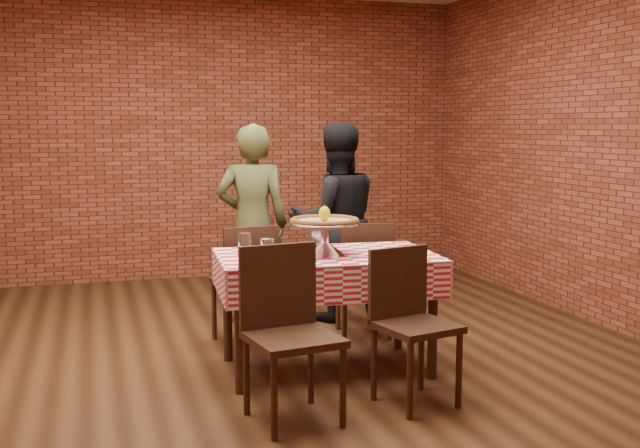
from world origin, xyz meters
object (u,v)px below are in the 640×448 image
(chair_far_left, at_px, (243,284))
(chair_far_right, at_px, (363,278))
(water_glass_right, at_px, (245,244))
(chair_near_right, at_px, (417,329))
(pizza, at_px, (325,222))
(diner_black, at_px, (336,222))
(pizza_stand, at_px, (325,239))
(chair_near_left, at_px, (293,336))
(table, at_px, (326,313))
(water_glass_left, at_px, (267,250))
(condiment_caddy, at_px, (317,236))
(diner_olive, at_px, (252,223))

(chair_far_left, bearing_deg, chair_far_right, 168.64)
(water_glass_right, distance_m, chair_near_right, 1.27)
(pizza, bearing_deg, diner_black, 69.05)
(pizza_stand, bearing_deg, chair_far_right, 53.78)
(chair_near_left, distance_m, chair_near_right, 0.73)
(water_glass_right, height_order, diner_black, diner_black)
(pizza, xyz_separation_m, chair_near_left, (-0.41, -0.78, -0.50))
(table, height_order, chair_near_left, chair_near_left)
(pizza, xyz_separation_m, chair_far_left, (-0.38, 0.77, -0.53))
(pizza_stand, distance_m, pizza, 0.11)
(chair_far_left, bearing_deg, water_glass_left, 80.79)
(chair_far_right, bearing_deg, table, 63.98)
(table, xyz_separation_m, water_glass_left, (-0.41, -0.12, 0.45))
(chair_near_right, bearing_deg, diner_black, 71.48)
(condiment_caddy, bearing_deg, pizza, -98.66)
(pizza_stand, height_order, condiment_caddy, pizza_stand)
(table, distance_m, water_glass_right, 0.69)
(condiment_caddy, distance_m, chair_far_left, 0.74)
(diner_black, bearing_deg, water_glass_right, 50.09)
(pizza, relative_size, diner_olive, 0.28)
(pizza_stand, height_order, water_glass_left, pizza_stand)
(pizza, xyz_separation_m, chair_near_right, (0.32, -0.73, -0.53))
(chair_near_right, bearing_deg, condiment_caddy, 90.65)
(condiment_caddy, bearing_deg, water_glass_right, -165.15)
(chair_near_left, bearing_deg, diner_olive, 74.45)
(chair_near_right, height_order, chair_far_right, chair_near_right)
(water_glass_right, relative_size, chair_far_right, 0.15)
(water_glass_left, height_order, chair_near_right, water_glass_left)
(water_glass_right, xyz_separation_m, diner_olive, (0.31, 1.23, -0.03))
(water_glass_right, distance_m, chair_far_right, 1.21)
(condiment_caddy, distance_m, chair_far_right, 0.74)
(pizza_stand, xyz_separation_m, chair_near_right, (0.32, -0.73, -0.42))
(table, bearing_deg, condiment_caddy, 84.34)
(chair_far_right, bearing_deg, water_glass_left, 51.51)
(pizza_stand, relative_size, pizza, 1.04)
(chair_near_left, bearing_deg, chair_near_right, -6.02)
(pizza, distance_m, condiment_caddy, 0.35)
(table, distance_m, chair_near_right, 0.81)
(water_glass_right, bearing_deg, table, -18.12)
(pizza_stand, relative_size, water_glass_right, 3.47)
(pizza, xyz_separation_m, water_glass_right, (-0.48, 0.18, -0.14))
(chair_near_left, bearing_deg, chair_far_right, 48.52)
(chair_near_left, height_order, diner_olive, diner_olive)
(water_glass_right, relative_size, diner_black, 0.08)
(pizza, distance_m, chair_far_right, 1.04)
(water_glass_right, height_order, chair_far_left, water_glass_right)
(diner_olive, xyz_separation_m, diner_black, (0.66, -0.14, 0.00))
(pizza_stand, height_order, chair_far_left, pizza_stand)
(chair_near_left, height_order, chair_near_right, chair_near_left)
(chair_far_left, distance_m, diner_olive, 0.76)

